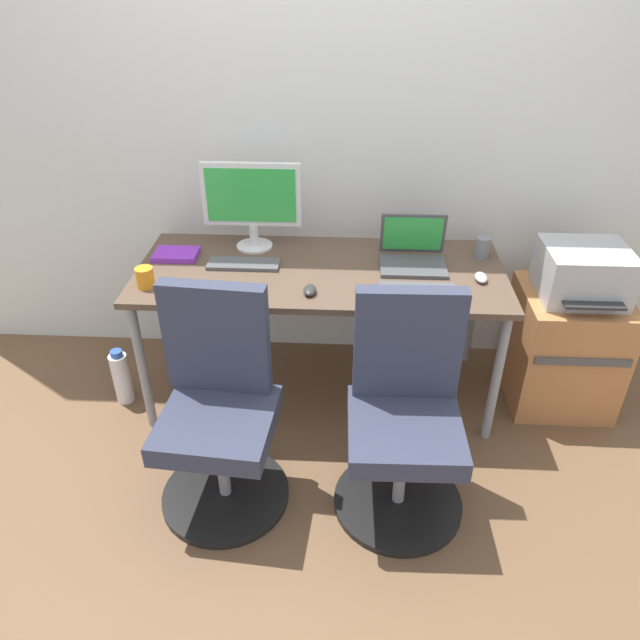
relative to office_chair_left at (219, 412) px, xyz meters
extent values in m
plane|color=brown|center=(0.37, 0.69, -0.42)|extent=(5.28, 5.28, 0.00)
cube|color=silver|center=(0.37, 1.14, 0.88)|extent=(4.40, 0.04, 2.60)
cube|color=brown|center=(0.37, 0.69, 0.28)|extent=(1.73, 0.73, 0.03)
cylinder|color=gray|center=(-0.44, 0.38, -0.08)|extent=(0.04, 0.04, 0.69)
cylinder|color=gray|center=(1.19, 0.38, -0.08)|extent=(0.04, 0.04, 0.69)
cylinder|color=gray|center=(-0.44, 1.01, -0.08)|extent=(0.04, 0.04, 0.69)
cylinder|color=gray|center=(1.19, 1.01, -0.08)|extent=(0.04, 0.04, 0.69)
cylinder|color=black|center=(0.01, -0.06, -0.41)|extent=(0.54, 0.54, 0.03)
cylinder|color=gray|center=(0.01, -0.06, -0.22)|extent=(0.05, 0.05, 0.34)
cube|color=#33384C|center=(0.01, -0.06, -0.01)|extent=(0.48, 0.48, 0.09)
cube|color=#33384C|center=(-0.01, 0.12, 0.28)|extent=(0.42, 0.10, 0.48)
cylinder|color=black|center=(0.74, -0.06, -0.41)|extent=(0.54, 0.54, 0.03)
cylinder|color=gray|center=(0.74, -0.06, -0.22)|extent=(0.05, 0.05, 0.34)
cube|color=#33384C|center=(0.74, -0.06, -0.01)|extent=(0.45, 0.45, 0.09)
cube|color=#33384C|center=(0.74, 0.12, 0.28)|extent=(0.42, 0.08, 0.48)
cube|color=#B77542|center=(1.59, 0.71, -0.12)|extent=(0.49, 0.48, 0.61)
cube|color=#4C4C4C|center=(1.59, 0.46, -0.03)|extent=(0.44, 0.01, 0.04)
cube|color=#B7B7B7|center=(1.59, 0.71, 0.30)|extent=(0.38, 0.34, 0.24)
cube|color=#262626|center=(1.59, 0.51, 0.24)|extent=(0.27, 0.06, 0.01)
cylinder|color=white|center=(-0.64, 0.55, -0.28)|extent=(0.09, 0.09, 0.28)
cylinder|color=#2D59B2|center=(-0.64, 0.55, -0.13)|extent=(0.06, 0.06, 0.03)
cylinder|color=silver|center=(0.03, 0.92, 0.30)|extent=(0.18, 0.18, 0.01)
cylinder|color=silver|center=(0.03, 0.92, 0.36)|extent=(0.04, 0.04, 0.11)
cube|color=silver|center=(0.03, 0.92, 0.57)|extent=(0.48, 0.03, 0.31)
cube|color=green|center=(0.03, 0.90, 0.57)|extent=(0.43, 0.00, 0.26)
cube|color=#4C4C51|center=(0.81, 0.73, 0.31)|extent=(0.31, 0.22, 0.02)
cube|color=#4C4C51|center=(0.81, 0.85, 0.42)|extent=(0.31, 0.04, 0.21)
cube|color=green|center=(0.81, 0.85, 0.42)|extent=(0.28, 0.03, 0.18)
cube|color=#515156|center=(0.00, 0.71, 0.31)|extent=(0.34, 0.12, 0.02)
cube|color=#515156|center=(0.81, 0.50, 0.31)|extent=(0.34, 0.12, 0.02)
ellipsoid|color=#2D2D2D|center=(0.34, 0.46, 0.31)|extent=(0.06, 0.10, 0.03)
ellipsoid|color=#B7B7B7|center=(1.11, 0.62, 0.31)|extent=(0.06, 0.10, 0.03)
cylinder|color=orange|center=(-0.40, 0.48, 0.34)|extent=(0.08, 0.08, 0.09)
cylinder|color=slate|center=(1.15, 0.86, 0.35)|extent=(0.07, 0.07, 0.10)
cube|color=purple|center=(-0.34, 0.79, 0.31)|extent=(0.21, 0.15, 0.03)
camera|label=1|loc=(0.50, -1.80, 1.59)|focal=33.36mm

